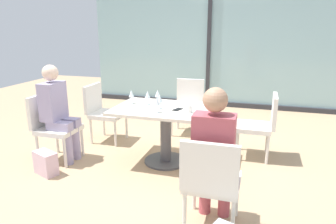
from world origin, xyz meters
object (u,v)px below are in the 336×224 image
chair_far_left (102,109)px  person_side_end (58,109)px  person_front_right (214,151)px  wine_glass_3 (148,95)px  chair_front_right (211,179)px  chair_near_window (188,103)px  wine_glass_0 (160,99)px  cell_phone_on_table (177,109)px  wine_glass_4 (158,94)px  coffee_cup (189,109)px  wine_glass_1 (131,94)px  handbag_1 (46,163)px  chair_far_right (261,122)px  dining_table_main (166,122)px  wine_glass_2 (157,102)px  chair_side_end (52,123)px

chair_far_left → person_side_end: 0.88m
chair_far_left → person_front_right: person_front_right is taller
wine_glass_3 → chair_front_right: bearing=-52.0°
chair_near_window → person_side_end: size_ratio=0.69×
chair_near_window → wine_glass_0: (-0.06, -1.34, 0.37)m
cell_phone_on_table → chair_far_left: bearing=177.9°
wine_glass_4 → coffee_cup: wine_glass_4 is taller
chair_near_window → wine_glass_1: size_ratio=4.70×
person_front_right → coffee_cup: person_front_right is taller
wine_glass_1 → chair_near_window: bearing=67.2°
wine_glass_0 → handbag_1: bearing=-151.0°
wine_glass_4 → cell_phone_on_table: (0.34, -0.24, -0.13)m
chair_far_right → cell_phone_on_table: chair_far_right is taller
dining_table_main → wine_glass_4: (-0.17, 0.20, 0.31)m
chair_far_right → wine_glass_3: (-1.43, -0.42, 0.37)m
chair_front_right → wine_glass_2: size_ratio=4.70×
chair_side_end → chair_far_right: bearing=17.7°
wine_glass_2 → coffee_cup: wine_glass_2 is taller
dining_table_main → wine_glass_2: bearing=-99.5°
wine_glass_1 → dining_table_main: bearing=-9.7°
chair_near_window → wine_glass_4: wine_glass_4 is taller
person_front_right → coffee_cup: size_ratio=14.00×
dining_table_main → wine_glass_2: (-0.04, -0.23, 0.31)m
wine_glass_3 → handbag_1: (-1.00, -0.83, -0.72)m
chair_near_window → wine_glass_0: wine_glass_0 is taller
person_front_right → wine_glass_0: (-0.84, 1.09, 0.16)m
wine_glass_2 → wine_glass_4: same height
wine_glass_0 → dining_table_main: bearing=51.0°
wine_glass_1 → chair_front_right: bearing=-46.6°
wine_glass_3 → handbag_1: 1.49m
chair_near_window → wine_glass_1: bearing=-112.8°
wine_glass_1 → wine_glass_3: 0.23m
wine_glass_1 → handbag_1: wine_glass_1 is taller
dining_table_main → wine_glass_3: bearing=163.1°
chair_far_right → coffee_cup: chair_far_right is taller
person_front_right → handbag_1: size_ratio=4.20×
handbag_1 → chair_far_left: bearing=107.1°
chair_near_window → handbag_1: 2.41m
person_front_right → person_side_end: 2.27m
person_side_end → coffee_cup: 1.68m
chair_far_left → chair_near_window: same height
wine_glass_2 → wine_glass_3: bearing=126.2°
person_front_right → wine_glass_2: size_ratio=6.81×
chair_front_right → wine_glass_0: wine_glass_0 is taller
person_side_end → chair_far_right: bearing=18.4°
chair_far_right → wine_glass_4: wine_glass_4 is taller
chair_near_window → cell_phone_on_table: size_ratio=6.04×
cell_phone_on_table → person_front_right: bearing=-40.9°
dining_table_main → chair_side_end: bearing=-167.0°
chair_front_right → chair_near_window: same height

